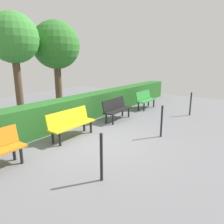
# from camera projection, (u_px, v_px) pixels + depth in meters

# --- Properties ---
(ground_plane) EXTENTS (19.12, 19.12, 0.00)m
(ground_plane) POSITION_uv_depth(u_px,v_px,m) (93.00, 141.00, 6.30)
(ground_plane) COLOR slate
(bench_green) EXTENTS (1.37, 0.48, 0.86)m
(bench_green) POSITION_uv_depth(u_px,v_px,m) (145.00, 99.00, 10.36)
(bench_green) COLOR #2D8C38
(bench_green) RESTS_ON ground_plane
(bench_black) EXTENTS (1.55, 0.53, 0.86)m
(bench_black) POSITION_uv_depth(u_px,v_px,m) (116.00, 108.00, 8.38)
(bench_black) COLOR black
(bench_black) RESTS_ON ground_plane
(bench_yellow) EXTENTS (1.64, 0.48, 0.86)m
(bench_yellow) POSITION_uv_depth(u_px,v_px,m) (71.00, 122.00, 6.48)
(bench_yellow) COLOR yellow
(bench_yellow) RESTS_ON ground_plane
(hedge_row) EXTENTS (15.12, 0.75, 0.98)m
(hedge_row) POSITION_uv_depth(u_px,v_px,m) (74.00, 110.00, 8.06)
(hedge_row) COLOR #266023
(hedge_row) RESTS_ON ground_plane
(tree_near) EXTENTS (2.16, 2.16, 4.08)m
(tree_near) POSITION_uv_depth(u_px,v_px,m) (56.00, 46.00, 9.58)
(tree_near) COLOR brown
(tree_near) RESTS_ON ground_plane
(tree_mid) EXTENTS (1.90, 1.90, 4.11)m
(tree_mid) POSITION_uv_depth(u_px,v_px,m) (13.00, 39.00, 7.96)
(tree_mid) COLOR brown
(tree_mid) RESTS_ON ground_plane
(railing_post_near) EXTENTS (0.06, 0.06, 1.00)m
(railing_post_near) POSITION_uv_depth(u_px,v_px,m) (191.00, 104.00, 9.08)
(railing_post_near) COLOR black
(railing_post_near) RESTS_ON ground_plane
(railing_post_mid) EXTENTS (0.06, 0.06, 1.00)m
(railing_post_mid) POSITION_uv_depth(u_px,v_px,m) (162.00, 121.00, 6.53)
(railing_post_mid) COLOR black
(railing_post_mid) RESTS_ON ground_plane
(railing_post_far) EXTENTS (0.06, 0.06, 1.00)m
(railing_post_far) POSITION_uv_depth(u_px,v_px,m) (101.00, 157.00, 4.13)
(railing_post_far) COLOR black
(railing_post_far) RESTS_ON ground_plane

